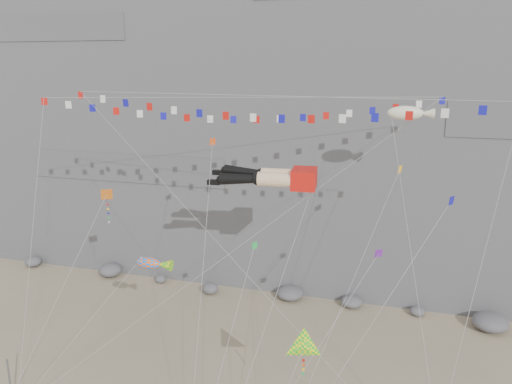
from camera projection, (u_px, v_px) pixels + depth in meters
cliff at (321, 41)px, 56.92m from camera, size 80.00×28.00×50.00m
talus_boulders at (290, 293)px, 49.08m from camera, size 60.00×3.00×1.20m
anchor_pole_left at (10, 383)px, 33.35m from camera, size 0.12×0.12×3.65m
legs_kite at (274, 177)px, 35.96m from camera, size 7.97×16.74×21.30m
flag_banner_upper at (245, 98)px, 37.64m from camera, size 28.85×17.87×26.90m
flag_banner_lower at (268, 96)px, 32.88m from camera, size 30.14×8.65×24.52m
harlequin_kite at (106, 195)px, 36.56m from camera, size 4.77×9.06×15.94m
fish_windsock at (148, 263)px, 34.48m from camera, size 9.02×6.75×13.23m
delta_kite at (304, 347)px, 28.68m from camera, size 3.59×6.06×9.01m
blimp_windsock at (405, 114)px, 36.34m from camera, size 5.33×14.24×23.52m
small_kite_a at (212, 148)px, 35.68m from camera, size 3.04×12.14×20.73m
small_kite_b at (376, 257)px, 31.87m from camera, size 7.62×10.66×16.24m
small_kite_c at (253, 250)px, 33.32m from camera, size 1.39×11.28×15.11m
small_kite_d at (398, 175)px, 35.45m from camera, size 6.69×15.80×22.29m
small_kite_e at (447, 207)px, 27.80m from camera, size 9.24×7.14×18.59m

